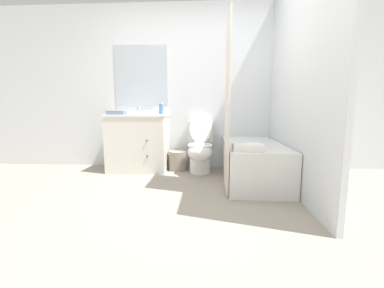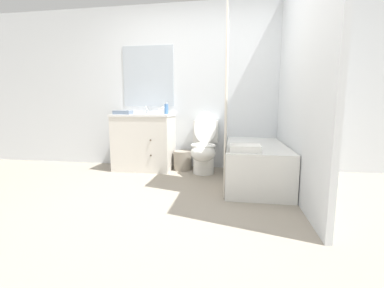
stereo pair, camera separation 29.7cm
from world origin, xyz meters
name	(u,v)px [view 2 (the right image)]	position (x,y,z in m)	size (l,w,h in m)	color
ground_plane	(172,207)	(0.00, 0.00, 0.00)	(14.00, 14.00, 0.00)	gray
wall_back	(197,88)	(-0.01, 1.73, 1.25)	(8.00, 0.06, 2.50)	silver
wall_right	(294,81)	(1.24, 0.85, 1.25)	(0.05, 2.70, 2.50)	silver
vanity_cabinet	(144,141)	(-0.78, 1.43, 0.43)	(0.88, 0.57, 0.85)	silver
sink_faucet	(148,112)	(-0.78, 1.63, 0.88)	(0.14, 0.12, 0.12)	silver
toilet	(204,149)	(0.16, 1.35, 0.36)	(0.37, 0.69, 0.89)	white
bathtub	(255,163)	(0.85, 0.97, 0.25)	(0.71, 1.46, 0.49)	white
shower_curtain	(226,105)	(0.48, 0.61, 0.98)	(0.02, 0.59, 1.95)	silver
wastebasket	(183,160)	(-0.19, 1.48, 0.14)	(0.28, 0.28, 0.29)	gray
tissue_box	(163,111)	(-0.52, 1.58, 0.89)	(0.12, 0.11, 0.11)	white
soap_dispenser	(166,109)	(-0.43, 1.47, 0.93)	(0.06, 0.06, 0.18)	#4C7AB2
hand_towel_folded	(123,112)	(-1.05, 1.32, 0.87)	(0.25, 0.18, 0.06)	slate
bath_towel_folded	(245,148)	(0.69, 0.43, 0.53)	(0.32, 0.25, 0.07)	white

